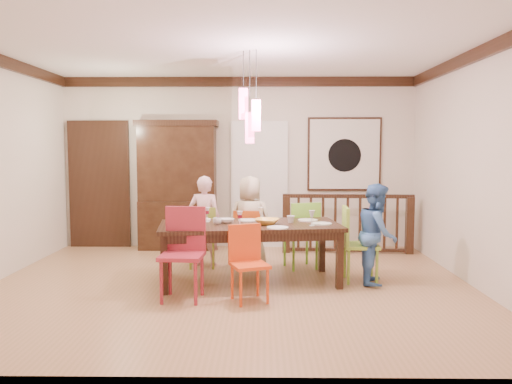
{
  "coord_description": "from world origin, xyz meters",
  "views": [
    {
      "loc": [
        0.4,
        -6.07,
        1.7
      ],
      "look_at": [
        0.32,
        0.35,
        1.14
      ],
      "focal_mm": 35.0,
      "sensor_mm": 36.0,
      "label": 1
    }
  ],
  "objects_px": {
    "person_far_left": "(205,221)",
    "person_end_right": "(377,234)",
    "chair_end_right": "(361,239)",
    "chair_far_left": "(202,232)",
    "balustrade": "(348,223)",
    "china_hutch": "(178,185)",
    "dining_table": "(250,230)",
    "person_far_mid": "(250,221)"
  },
  "relations": [
    {
      "from": "person_far_left",
      "to": "person_end_right",
      "type": "distance_m",
      "value": 2.46
    },
    {
      "from": "chair_end_right",
      "to": "person_end_right",
      "type": "xyz_separation_m",
      "value": [
        0.19,
        -0.08,
        0.08
      ]
    },
    {
      "from": "chair_far_left",
      "to": "person_far_left",
      "type": "bearing_deg",
      "value": -111.59
    },
    {
      "from": "chair_end_right",
      "to": "balustrade",
      "type": "xyz_separation_m",
      "value": [
        0.13,
        1.73,
        -0.05
      ]
    },
    {
      "from": "china_hutch",
      "to": "person_end_right",
      "type": "xyz_separation_m",
      "value": [
        2.87,
        -2.16,
        -0.46
      ]
    },
    {
      "from": "china_hutch",
      "to": "dining_table",
      "type": "bearing_deg",
      "value": -59.23
    },
    {
      "from": "person_far_mid",
      "to": "dining_table",
      "type": "bearing_deg",
      "value": 103.35
    },
    {
      "from": "dining_table",
      "to": "person_end_right",
      "type": "height_order",
      "value": "person_end_right"
    },
    {
      "from": "dining_table",
      "to": "chair_end_right",
      "type": "height_order",
      "value": "chair_end_right"
    },
    {
      "from": "person_far_left",
      "to": "person_far_mid",
      "type": "xyz_separation_m",
      "value": [
        0.66,
        -0.05,
        0.0
      ]
    },
    {
      "from": "chair_far_left",
      "to": "dining_table",
      "type": "bearing_deg",
      "value": 126.2
    },
    {
      "from": "dining_table",
      "to": "chair_far_left",
      "type": "xyz_separation_m",
      "value": [
        -0.71,
        0.8,
        -0.17
      ]
    },
    {
      "from": "person_end_right",
      "to": "person_far_left",
      "type": "bearing_deg",
      "value": 80.5
    },
    {
      "from": "balustrade",
      "to": "person_far_mid",
      "type": "height_order",
      "value": "person_far_mid"
    },
    {
      "from": "chair_far_left",
      "to": "balustrade",
      "type": "relative_size",
      "value": 0.42
    },
    {
      "from": "person_far_left",
      "to": "person_far_mid",
      "type": "bearing_deg",
      "value": -174.05
    },
    {
      "from": "chair_far_left",
      "to": "balustrade",
      "type": "distance_m",
      "value": 2.46
    },
    {
      "from": "chair_end_right",
      "to": "balustrade",
      "type": "relative_size",
      "value": 0.45
    },
    {
      "from": "chair_end_right",
      "to": "dining_table",
      "type": "bearing_deg",
      "value": 94.43
    },
    {
      "from": "chair_far_left",
      "to": "china_hutch",
      "type": "xyz_separation_m",
      "value": [
        -0.57,
        1.34,
        0.58
      ]
    },
    {
      "from": "chair_far_left",
      "to": "person_end_right",
      "type": "relative_size",
      "value": 0.7
    },
    {
      "from": "chair_end_right",
      "to": "person_end_right",
      "type": "distance_m",
      "value": 0.22
    },
    {
      "from": "person_far_left",
      "to": "person_far_mid",
      "type": "distance_m",
      "value": 0.66
    },
    {
      "from": "chair_far_left",
      "to": "person_far_left",
      "type": "height_order",
      "value": "person_far_left"
    },
    {
      "from": "china_hutch",
      "to": "person_end_right",
      "type": "relative_size",
      "value": 1.71
    },
    {
      "from": "person_far_left",
      "to": "person_end_right",
      "type": "relative_size",
      "value": 1.04
    },
    {
      "from": "china_hutch",
      "to": "person_far_left",
      "type": "relative_size",
      "value": 1.66
    },
    {
      "from": "person_far_left",
      "to": "person_far_mid",
      "type": "height_order",
      "value": "same"
    },
    {
      "from": "dining_table",
      "to": "person_far_mid",
      "type": "height_order",
      "value": "person_far_mid"
    },
    {
      "from": "chair_end_right",
      "to": "balustrade",
      "type": "height_order",
      "value": "balustrade"
    },
    {
      "from": "chair_far_left",
      "to": "chair_end_right",
      "type": "xyz_separation_m",
      "value": [
        2.12,
        -0.74,
        0.05
      ]
    },
    {
      "from": "chair_end_right",
      "to": "person_far_mid",
      "type": "height_order",
      "value": "person_far_mid"
    },
    {
      "from": "chair_far_left",
      "to": "china_hutch",
      "type": "distance_m",
      "value": 1.57
    },
    {
      "from": "china_hutch",
      "to": "person_far_left",
      "type": "distance_m",
      "value": 1.44
    },
    {
      "from": "dining_table",
      "to": "chair_end_right",
      "type": "bearing_deg",
      "value": -4.93
    },
    {
      "from": "chair_end_right",
      "to": "person_end_right",
      "type": "relative_size",
      "value": 0.76
    },
    {
      "from": "dining_table",
      "to": "person_far_left",
      "type": "xyz_separation_m",
      "value": [
        -0.68,
        0.9,
        -0.02
      ]
    },
    {
      "from": "dining_table",
      "to": "balustrade",
      "type": "distance_m",
      "value": 2.37
    },
    {
      "from": "dining_table",
      "to": "person_far_mid",
      "type": "distance_m",
      "value": 0.85
    },
    {
      "from": "chair_far_left",
      "to": "person_far_mid",
      "type": "distance_m",
      "value": 0.7
    },
    {
      "from": "china_hutch",
      "to": "person_far_mid",
      "type": "relative_size",
      "value": 1.65
    },
    {
      "from": "chair_end_right",
      "to": "person_far_left",
      "type": "relative_size",
      "value": 0.73
    }
  ]
}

